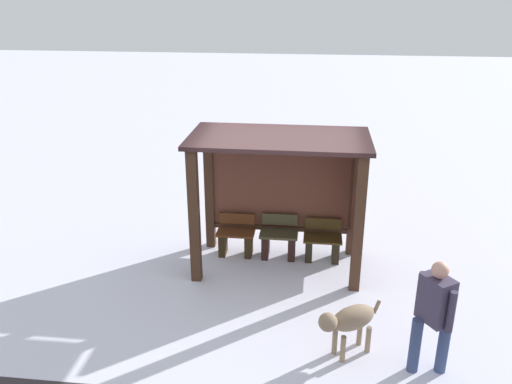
{
  "coord_description": "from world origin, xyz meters",
  "views": [
    {
      "loc": [
        0.56,
        -7.95,
        4.49
      ],
      "look_at": [
        -0.35,
        -0.1,
        1.38
      ],
      "focal_mm": 36.89,
      "sensor_mm": 36.0,
      "label": 1
    }
  ],
  "objects": [
    {
      "name": "bus_shelter",
      "position": [
        0.12,
        0.23,
        1.55
      ],
      "size": [
        2.85,
        1.52,
        2.3
      ],
      "color": "#40271A",
      "rests_on": "ground"
    },
    {
      "name": "person_walking",
      "position": [
        2.06,
        -2.43,
        0.88
      ],
      "size": [
        0.54,
        0.52,
        1.54
      ],
      "color": "#413851",
      "rests_on": "ground"
    },
    {
      "name": "bench_center_inside",
      "position": [
        0.0,
        0.33,
        0.31
      ],
      "size": [
        0.66,
        0.4,
        0.75
      ],
      "color": "#413D25",
      "rests_on": "ground"
    },
    {
      "name": "bench_left_inside",
      "position": [
        -0.76,
        0.33,
        0.3
      ],
      "size": [
        0.66,
        0.36,
        0.73
      ],
      "color": "#582E16",
      "rests_on": "ground"
    },
    {
      "name": "ground_plane",
      "position": [
        0.0,
        0.0,
        0.0
      ],
      "size": [
        60.0,
        60.0,
        0.0
      ],
      "primitive_type": "plane",
      "color": "white"
    },
    {
      "name": "bench_right_inside",
      "position": [
        0.76,
        0.33,
        0.28
      ],
      "size": [
        0.66,
        0.41,
        0.71
      ],
      "color": "#413115",
      "rests_on": "ground"
    },
    {
      "name": "dog",
      "position": [
        1.09,
        -2.23,
        0.52
      ],
      "size": [
        0.82,
        0.65,
        0.73
      ],
      "color": "#8F765C",
      "rests_on": "ground"
    }
  ]
}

